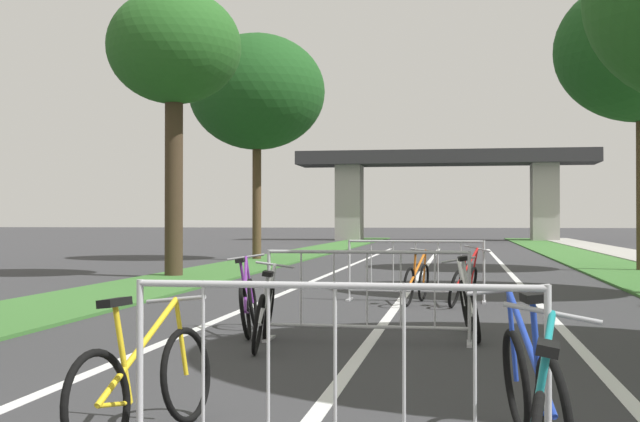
# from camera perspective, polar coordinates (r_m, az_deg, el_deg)

# --- Properties ---
(grass_verge_left) EXTENTS (2.37, 68.71, 0.05)m
(grass_verge_left) POSITION_cam_1_polar(r_m,az_deg,el_deg) (30.33, -2.81, -3.19)
(grass_verge_left) COLOR #386B2D
(grass_verge_left) RESTS_ON ground
(grass_verge_right) EXTENTS (2.37, 68.71, 0.05)m
(grass_verge_right) POSITION_cam_1_polar(r_m,az_deg,el_deg) (29.96, 17.74, -3.19)
(grass_verge_right) COLOR #386B2D
(grass_verge_right) RESTS_ON ground
(lane_stripe_center) EXTENTS (0.14, 39.75, 0.01)m
(lane_stripe_center) POSITION_cam_1_polar(r_m,az_deg,el_deg) (21.45, 6.64, -4.31)
(lane_stripe_center) COLOR silver
(lane_stripe_center) RESTS_ON ground
(lane_stripe_right_lane) EXTENTS (0.14, 39.75, 0.01)m
(lane_stripe_right_lane) POSITION_cam_1_polar(r_m,az_deg,el_deg) (21.46, 12.81, -4.30)
(lane_stripe_right_lane) COLOR silver
(lane_stripe_right_lane) RESTS_ON ground
(lane_stripe_left_lane) EXTENTS (0.14, 39.75, 0.01)m
(lane_stripe_left_lane) POSITION_cam_1_polar(r_m,az_deg,el_deg) (21.68, 0.53, -4.28)
(lane_stripe_left_lane) COLOR silver
(lane_stripe_left_lane) RESTS_ON ground
(overpass_bridge) EXTENTS (20.03, 3.86, 6.05)m
(overpass_bridge) POSITION_cam_1_polar(r_m,az_deg,el_deg) (58.38, 8.37, 2.42)
(overpass_bridge) COLOR #2D2D30
(overpass_bridge) RESTS_ON ground
(tree_left_oak_near) EXTENTS (3.27, 3.27, 7.01)m
(tree_left_oak_near) POSITION_cam_1_polar(r_m,az_deg,el_deg) (21.41, -9.73, 10.52)
(tree_left_oak_near) COLOR #3D2D1E
(tree_left_oak_near) RESTS_ON ground
(tree_left_maple_mid) EXTENTS (4.71, 4.71, 7.84)m
(tree_left_maple_mid) POSITION_cam_1_polar(r_m,az_deg,el_deg) (29.87, -4.24, 7.92)
(tree_left_maple_mid) COLOR #4C3823
(tree_left_maple_mid) RESTS_ON ground
(crowd_barrier_nearest) EXTENTS (2.36, 0.47, 1.05)m
(crowd_barrier_nearest) POSITION_cam_1_polar(r_m,az_deg,el_deg) (4.83, 1.02, -11.05)
(crowd_barrier_nearest) COLOR #ADADB2
(crowd_barrier_nearest) RESTS_ON ground
(crowd_barrier_second) EXTENTS (2.36, 0.46, 1.05)m
(crowd_barrier_second) POSITION_cam_1_polar(r_m,az_deg,el_deg) (9.76, 3.17, -5.75)
(crowd_barrier_second) COLOR #ADADB2
(crowd_barrier_second) RESTS_ON ground
(crowd_barrier_third) EXTENTS (2.37, 0.54, 1.05)m
(crowd_barrier_third) POSITION_cam_1_polar(r_m,az_deg,el_deg) (14.67, 6.41, -4.02)
(crowd_barrier_third) COLOR #ADADB2
(crowd_barrier_third) RESTS_ON ground
(bicycle_orange_0) EXTENTS (0.61, 1.64, 0.91)m
(bicycle_orange_0) POSITION_cam_1_polar(r_m,az_deg,el_deg) (14.28, 6.47, -4.74)
(bicycle_orange_0) COLOR black
(bicycle_orange_0) RESTS_ON ground
(bicycle_silver_1) EXTENTS (0.45, 1.73, 0.92)m
(bicycle_silver_1) POSITION_cam_1_polar(r_m,az_deg,el_deg) (9.40, -3.74, -6.92)
(bicycle_silver_1) COLOR black
(bicycle_silver_1) RESTS_ON ground
(bicycle_red_3) EXTENTS (0.75, 1.70, 0.97)m
(bicycle_red_3) POSITION_cam_1_polar(r_m,az_deg,el_deg) (14.17, 9.59, -4.84)
(bicycle_red_3) COLOR black
(bicycle_red_3) RESTS_ON ground
(bicycle_white_4) EXTENTS (0.49, 1.64, 0.98)m
(bicycle_white_4) POSITION_cam_1_polar(r_m,az_deg,el_deg) (10.28, 9.92, -6.32)
(bicycle_white_4) COLOR black
(bicycle_white_4) RESTS_ON ground
(bicycle_purple_5) EXTENTS (0.60, 1.73, 0.97)m
(bicycle_purple_5) POSITION_cam_1_polar(r_m,az_deg,el_deg) (10.53, -4.80, -6.21)
(bicycle_purple_5) COLOR black
(bicycle_purple_5) RESTS_ON ground
(bicycle_blue_6) EXTENTS (0.56, 1.71, 0.99)m
(bicycle_blue_6) POSITION_cam_1_polar(r_m,az_deg,el_deg) (5.32, 14.05, -11.59)
(bicycle_blue_6) COLOR black
(bicycle_blue_6) RESTS_ON ground
(bicycle_yellow_7) EXTENTS (0.47, 1.69, 0.93)m
(bicycle_yellow_7) POSITION_cam_1_polar(r_m,az_deg,el_deg) (5.60, -11.63, -11.21)
(bicycle_yellow_7) COLOR black
(bicycle_yellow_7) RESTS_ON ground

